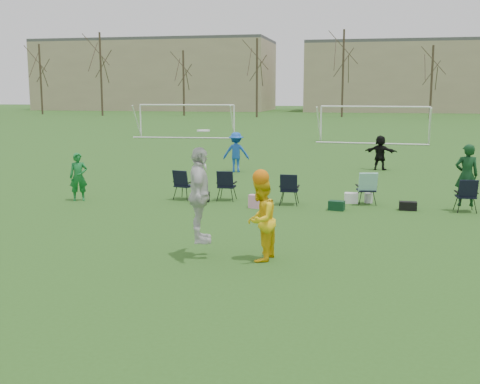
% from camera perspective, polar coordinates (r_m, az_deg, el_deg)
% --- Properties ---
extents(ground, '(260.00, 260.00, 0.00)m').
position_cam_1_polar(ground, '(11.54, -7.37, -8.02)').
color(ground, '#2A551A').
rests_on(ground, ground).
extents(fielder_green_near, '(0.66, 0.57, 1.53)m').
position_cam_1_polar(fielder_green_near, '(19.82, -15.07, 1.40)').
color(fielder_green_near, '#12692A').
rests_on(fielder_green_near, ground).
extents(fielder_blue, '(1.19, 0.80, 1.72)m').
position_cam_1_polar(fielder_blue, '(25.92, -0.38, 3.79)').
color(fielder_blue, blue).
rests_on(fielder_blue, ground).
extents(fielder_black, '(1.50, 0.80, 1.54)m').
position_cam_1_polar(fielder_black, '(27.34, 13.15, 3.66)').
color(fielder_black, black).
rests_on(fielder_black, ground).
extents(center_contest, '(2.06, 1.26, 2.68)m').
position_cam_1_polar(center_contest, '(12.43, -1.26, -1.29)').
color(center_contest, silver).
rests_on(center_contest, ground).
extents(sideline_setup, '(9.30, 1.86, 1.96)m').
position_cam_1_polar(sideline_setup, '(18.58, 9.11, 0.48)').
color(sideline_setup, '#0E3518').
rests_on(sideline_setup, ground).
extents(goal_left, '(7.39, 0.76, 2.46)m').
position_cam_1_polar(goal_left, '(46.45, -5.08, 7.63)').
color(goal_left, white).
rests_on(goal_left, ground).
extents(goal_mid, '(7.40, 0.63, 2.46)m').
position_cam_1_polar(goal_mid, '(42.38, 12.63, 7.26)').
color(goal_mid, white).
rests_on(goal_mid, ground).
extents(tree_line, '(110.28, 3.28, 11.40)m').
position_cam_1_polar(tree_line, '(80.29, 9.84, 10.60)').
color(tree_line, '#382B21').
rests_on(tree_line, ground).
extents(building_row, '(126.00, 16.00, 13.00)m').
position_cam_1_polar(building_row, '(106.42, 14.02, 10.66)').
color(building_row, tan).
rests_on(building_row, ground).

